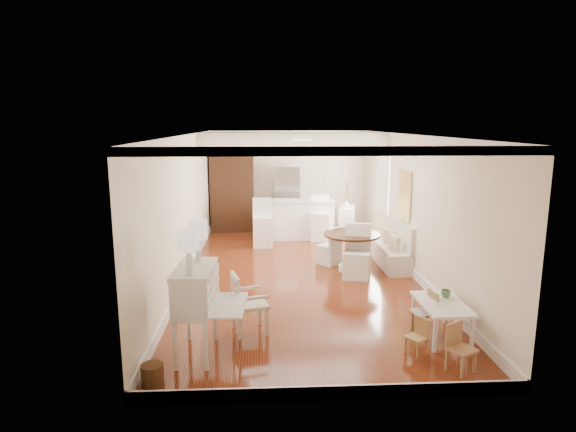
{
  "coord_description": "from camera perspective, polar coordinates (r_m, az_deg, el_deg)",
  "views": [
    {
      "loc": [
        -0.74,
        -9.3,
        3.04
      ],
      "look_at": [
        -0.23,
        0.3,
        1.16
      ],
      "focal_mm": 30.0,
      "sensor_mm": 36.0,
      "label": 1
    }
  ],
  "objects": [
    {
      "name": "sideboard",
      "position": [
        13.05,
        6.98,
        -0.65
      ],
      "size": [
        0.57,
        0.92,
        0.81
      ],
      "primitive_type": "cube",
      "rotation": [
        0.0,
        0.0,
        -0.25
      ],
      "color": "white",
      "rests_on": "ground"
    },
    {
      "name": "kids_chair_b",
      "position": [
        7.43,
        15.81,
        -10.89
      ],
      "size": [
        0.34,
        0.34,
        0.62
      ],
      "primitive_type": "cube",
      "rotation": [
        0.0,
        0.0,
        -1.43
      ],
      "color": "#9D7947",
      "rests_on": "ground"
    },
    {
      "name": "kids_chair_a",
      "position": [
        6.76,
        15.02,
        -13.66
      ],
      "size": [
        0.34,
        0.34,
        0.5
      ],
      "primitive_type": "cube",
      "rotation": [
        0.0,
        0.0,
        -0.99
      ],
      "color": "#AC864E",
      "rests_on": "ground"
    },
    {
      "name": "banquette",
      "position": [
        10.48,
        12.18,
        -3.25
      ],
      "size": [
        0.52,
        1.6,
        0.98
      ],
      "primitive_type": "cube",
      "color": "silver",
      "rests_on": "ground"
    },
    {
      "name": "kids_table",
      "position": [
        7.38,
        17.69,
        -11.62
      ],
      "size": [
        0.62,
        1.03,
        0.51
      ],
      "primitive_type": "cube",
      "rotation": [
        0.0,
        0.0,
        0.0
      ],
      "color": "white",
      "rests_on": "ground"
    },
    {
      "name": "room",
      "position": [
        9.71,
        1.59,
        4.82
      ],
      "size": [
        9.0,
        9.04,
        2.82
      ],
      "color": "maroon",
      "rests_on": "ground"
    },
    {
      "name": "bar_stool_left",
      "position": [
        11.87,
        -3.03,
        -0.82
      ],
      "size": [
        0.49,
        0.49,
        1.19
      ],
      "primitive_type": "cube",
      "rotation": [
        0.0,
        0.0,
        0.03
      ],
      "color": "white",
      "rests_on": "ground"
    },
    {
      "name": "pantry_cabinet",
      "position": [
        13.64,
        -6.62,
        3.03
      ],
      "size": [
        1.2,
        0.6,
        2.3
      ],
      "primitive_type": "cube",
      "color": "#381E11",
      "rests_on": "ground"
    },
    {
      "name": "bar_stool_right",
      "position": [
        12.5,
        3.78,
        -0.25
      ],
      "size": [
        0.51,
        0.51,
        1.18
      ],
      "primitive_type": "cube",
      "rotation": [
        0.0,
        0.0,
        -0.09
      ],
      "color": "white",
      "rests_on": "ground"
    },
    {
      "name": "wicker_basket",
      "position": [
        6.13,
        -15.78,
        -17.69
      ],
      "size": [
        0.3,
        0.3,
        0.26
      ],
      "primitive_type": "cylinder",
      "rotation": [
        0.0,
        0.0,
        -0.15
      ],
      "color": "#55341A",
      "rests_on": "ground"
    },
    {
      "name": "kids_chair_c",
      "position": [
        6.48,
        19.87,
        -14.55
      ],
      "size": [
        0.4,
        0.4,
        0.61
      ],
      "primitive_type": "cube",
      "rotation": [
        0.0,
        0.0,
        0.51
      ],
      "color": "#AC774E",
      "rests_on": "ground"
    },
    {
      "name": "secretary_bureau",
      "position": [
        6.53,
        -10.85,
        -11.01
      ],
      "size": [
        0.99,
        1.01,
        1.21
      ],
      "primitive_type": "cube",
      "rotation": [
        0.0,
        0.0,
        -0.05
      ],
      "color": "silver",
      "rests_on": "ground"
    },
    {
      "name": "gustavian_armchair",
      "position": [
        7.14,
        -4.56,
        -10.23
      ],
      "size": [
        0.63,
        0.63,
        0.9
      ],
      "primitive_type": "cube",
      "rotation": [
        0.0,
        0.0,
        1.84
      ],
      "color": "beige",
      "rests_on": "ground"
    },
    {
      "name": "slip_chair_far",
      "position": [
        10.47,
        4.88,
        -3.47
      ],
      "size": [
        0.57,
        0.57,
        0.83
      ],
      "primitive_type": "cube",
      "rotation": [
        0.0,
        0.0,
        -2.38
      ],
      "color": "silver",
      "rests_on": "ground"
    },
    {
      "name": "slip_chair_near",
      "position": [
        9.59,
        8.16,
        -4.21
      ],
      "size": [
        0.63,
        0.64,
        1.06
      ],
      "primitive_type": "cube",
      "rotation": [
        0.0,
        0.0,
        -0.28
      ],
      "color": "white",
      "rests_on": "ground"
    },
    {
      "name": "dining_table",
      "position": [
        10.04,
        7.55,
        -4.27
      ],
      "size": [
        1.34,
        1.34,
        0.79
      ],
      "primitive_type": "cylinder",
      "rotation": [
        0.0,
        0.0,
        -0.16
      ],
      "color": "#412315",
      "rests_on": "ground"
    },
    {
      "name": "branch_vase",
      "position": [
        12.95,
        6.91,
        1.51
      ],
      "size": [
        0.18,
        0.18,
        0.19
      ],
      "primitive_type": "imported",
      "rotation": [
        0.0,
        0.0,
        0.0
      ],
      "color": "silver",
      "rests_on": "sideboard"
    },
    {
      "name": "pencil_cup",
      "position": [
        7.5,
        18.18,
        -8.73
      ],
      "size": [
        0.17,
        0.17,
        0.11
      ],
      "primitive_type": "imported",
      "rotation": [
        0.0,
        0.0,
        0.28
      ],
      "color": "#568D52",
      "rests_on": "kids_table"
    },
    {
      "name": "fridge",
      "position": [
        13.66,
        1.38,
        2.06
      ],
      "size": [
        0.75,
        0.65,
        1.8
      ],
      "primitive_type": "imported",
      "color": "silver",
      "rests_on": "ground"
    },
    {
      "name": "breakfast_counter",
      "position": [
        12.68,
        0.83,
        -0.41
      ],
      "size": [
        2.05,
        0.65,
        1.03
      ],
      "primitive_type": "cube",
      "color": "white",
      "rests_on": "ground"
    }
  ]
}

